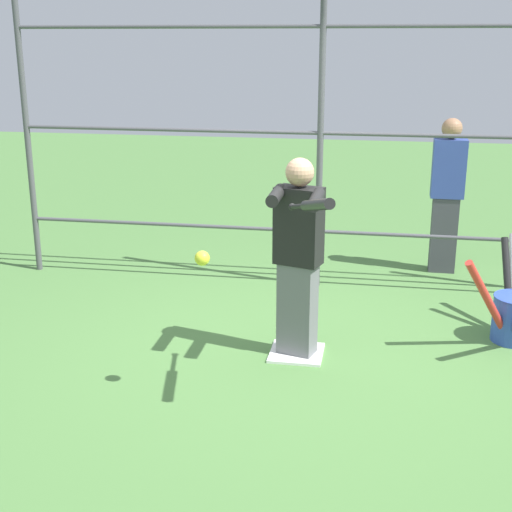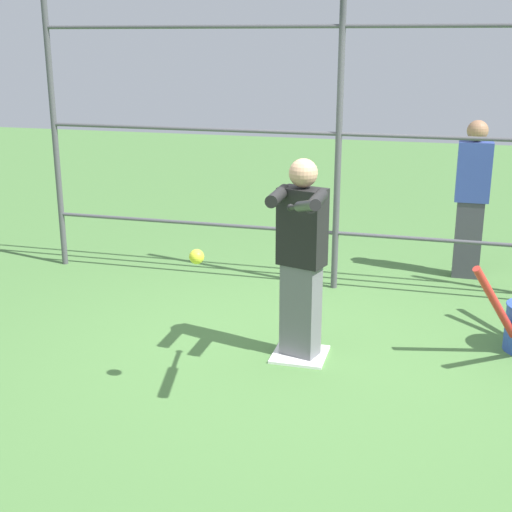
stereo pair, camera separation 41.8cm
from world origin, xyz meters
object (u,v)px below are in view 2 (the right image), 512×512
(baseball_bat_swinging, at_px, (305,206))
(bystander_behind_fence, at_px, (472,197))
(batter, at_px, (301,254))
(softball_in_flight, at_px, (197,257))

(baseball_bat_swinging, relative_size, bystander_behind_fence, 0.50)
(batter, relative_size, baseball_bat_swinging, 1.91)
(bystander_behind_fence, bearing_deg, baseball_bat_swinging, 71.62)
(softball_in_flight, bearing_deg, baseball_bat_swinging, 176.40)
(baseball_bat_swinging, bearing_deg, bystander_behind_fence, -108.38)
(batter, height_order, baseball_bat_swinging, batter)
(batter, xyz_separation_m, baseball_bat_swinging, (-0.18, 0.84, 0.55))
(baseball_bat_swinging, height_order, bystander_behind_fence, bystander_behind_fence)
(batter, xyz_separation_m, softball_in_flight, (0.51, 0.80, 0.17))
(softball_in_flight, height_order, bystander_behind_fence, bystander_behind_fence)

